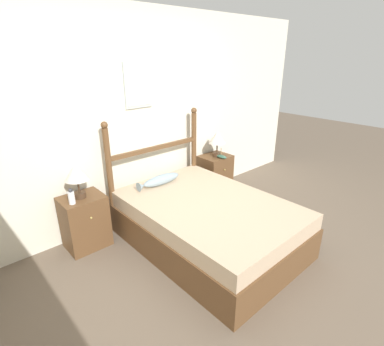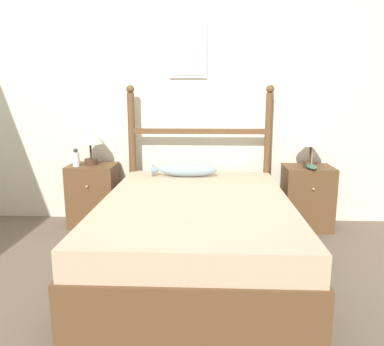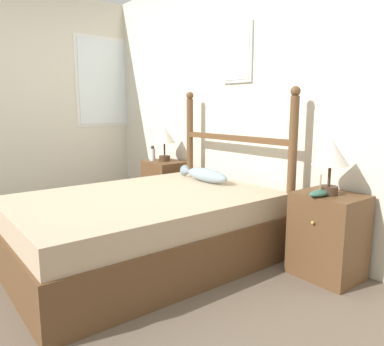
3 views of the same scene
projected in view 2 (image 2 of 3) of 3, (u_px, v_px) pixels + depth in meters
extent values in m
plane|color=brown|center=(155.00, 310.00, 2.24)|extent=(16.00, 16.00, 0.00)
cube|color=beige|center=(177.00, 93.00, 3.67)|extent=(6.40, 0.06, 2.55)
cube|color=#ADB7B2|center=(188.00, 50.00, 3.54)|extent=(0.36, 0.02, 0.53)
cube|color=silver|center=(188.00, 50.00, 3.53)|extent=(0.30, 0.01, 0.47)
cube|color=brown|center=(196.00, 244.00, 2.78)|extent=(1.37, 1.97, 0.36)
cube|color=tan|center=(196.00, 210.00, 2.72)|extent=(1.33, 1.93, 0.18)
cylinder|color=brown|center=(133.00, 160.00, 3.64)|extent=(0.07, 0.07, 1.28)
sphere|color=brown|center=(130.00, 89.00, 3.50)|extent=(0.08, 0.08, 0.08)
cylinder|color=brown|center=(267.00, 161.00, 3.58)|extent=(0.07, 0.07, 1.28)
sphere|color=brown|center=(270.00, 89.00, 3.44)|extent=(0.08, 0.08, 0.08)
cube|color=brown|center=(200.00, 131.00, 3.55)|extent=(1.30, 0.05, 0.05)
cube|color=brown|center=(94.00, 195.00, 3.66)|extent=(0.45, 0.37, 0.60)
sphere|color=tan|center=(87.00, 187.00, 3.44)|extent=(0.02, 0.02, 0.02)
cube|color=brown|center=(307.00, 197.00, 3.58)|extent=(0.45, 0.37, 0.60)
sphere|color=tan|center=(313.00, 189.00, 3.36)|extent=(0.02, 0.02, 0.02)
cylinder|color=#422D1E|center=(91.00, 162.00, 3.60)|extent=(0.13, 0.13, 0.06)
cylinder|color=#422D1E|center=(91.00, 151.00, 3.58)|extent=(0.02, 0.02, 0.15)
cone|color=beige|center=(90.00, 134.00, 3.54)|extent=(0.25, 0.25, 0.18)
cylinder|color=#422D1E|center=(310.00, 164.00, 3.48)|extent=(0.13, 0.13, 0.06)
cylinder|color=#422D1E|center=(310.00, 153.00, 3.46)|extent=(0.02, 0.02, 0.15)
cone|color=beige|center=(312.00, 136.00, 3.42)|extent=(0.25, 0.25, 0.18)
cylinder|color=white|center=(76.00, 159.00, 3.51)|extent=(0.06, 0.06, 0.13)
sphere|color=#333338|center=(75.00, 151.00, 3.50)|extent=(0.04, 0.04, 0.04)
ellipsoid|color=#386651|center=(311.00, 167.00, 3.39)|extent=(0.08, 0.21, 0.05)
cylinder|color=#997F56|center=(312.00, 158.00, 3.38)|extent=(0.01, 0.01, 0.10)
ellipsoid|color=#8499A3|center=(188.00, 170.00, 3.39)|extent=(0.52, 0.13, 0.12)
cone|color=#8499A3|center=(156.00, 170.00, 3.41)|extent=(0.08, 0.11, 0.11)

